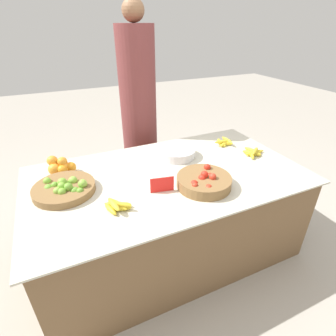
{
  "coord_description": "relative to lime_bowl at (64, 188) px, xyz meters",
  "views": [
    {
      "loc": [
        -0.64,
        -1.4,
        1.59
      ],
      "look_at": [
        0.0,
        0.0,
        0.72
      ],
      "focal_mm": 28.0,
      "sensor_mm": 36.0,
      "label": 1
    }
  ],
  "objects": [
    {
      "name": "lime_bowl",
      "position": [
        0.0,
        0.0,
        0.0
      ],
      "size": [
        0.37,
        0.37,
        0.1
      ],
      "color": "olive",
      "rests_on": "market_table"
    },
    {
      "name": "market_table",
      "position": [
        0.66,
        -0.07,
        -0.36
      ],
      "size": [
        1.86,
        1.05,
        0.67
      ],
      "color": "brown",
      "rests_on": "ground_plane"
    },
    {
      "name": "banana_bunch_front_left",
      "position": [
        0.25,
        -0.29,
        -0.01
      ],
      "size": [
        0.15,
        0.17,
        0.06
      ],
      "color": "yellow",
      "rests_on": "market_table"
    },
    {
      "name": "tomato_basket",
      "position": [
        0.81,
        -0.29,
        0.01
      ],
      "size": [
        0.34,
        0.34,
        0.11
      ],
      "color": "olive",
      "rests_on": "market_table"
    },
    {
      "name": "vendor_person",
      "position": [
        0.75,
        0.79,
        0.12
      ],
      "size": [
        0.32,
        0.32,
        1.75
      ],
      "color": "brown",
      "rests_on": "ground_plane"
    },
    {
      "name": "banana_bunch_front_center",
      "position": [
        1.39,
        -0.07,
        -0.01
      ],
      "size": [
        0.19,
        0.16,
        0.05
      ],
      "color": "yellow",
      "rests_on": "market_table"
    },
    {
      "name": "ground_plane",
      "position": [
        0.66,
        -0.07,
        -0.7
      ],
      "size": [
        12.0,
        12.0,
        0.0
      ],
      "primitive_type": "plane",
      "color": "#ADA599"
    },
    {
      "name": "orange_pile",
      "position": [
        0.0,
        0.26,
        0.02
      ],
      "size": [
        0.18,
        0.14,
        0.12
      ],
      "color": "orange",
      "rests_on": "market_table"
    },
    {
      "name": "metal_bowl",
      "position": [
        0.84,
        0.16,
        0.0
      ],
      "size": [
        0.29,
        0.29,
        0.06
      ],
      "color": "silver",
      "rests_on": "market_table"
    },
    {
      "name": "price_sign",
      "position": [
        0.55,
        -0.24,
        0.02
      ],
      "size": [
        0.14,
        0.03,
        0.1
      ],
      "rotation": [
        0.0,
        0.0,
        -0.19
      ],
      "color": "red",
      "rests_on": "market_table"
    },
    {
      "name": "banana_bunch_middle_left",
      "position": [
        1.29,
        0.18,
        -0.01
      ],
      "size": [
        0.16,
        0.18,
        0.05
      ],
      "color": "yellow",
      "rests_on": "market_table"
    }
  ]
}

